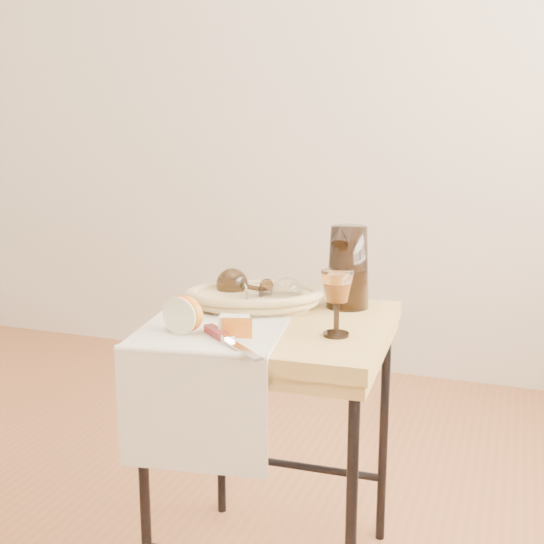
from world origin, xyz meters
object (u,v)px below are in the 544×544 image
at_px(wine_goblet, 337,303).
at_px(tea_towel, 209,332).
at_px(side_table, 275,452).
at_px(table_knife, 230,340).
at_px(apple_half, 185,314).
at_px(bread_basket, 255,300).
at_px(goblet_lying_b, 269,293).
at_px(pitcher, 348,267).
at_px(goblet_lying_a, 246,287).

bearing_deg(wine_goblet, tea_towel, -163.52).
bearing_deg(tea_towel, side_table, 46.69).
xyz_separation_m(side_table, table_knife, (-0.02, -0.22, 0.35)).
distance_m(wine_goblet, table_knife, 0.25).
bearing_deg(apple_half, side_table, 56.65).
bearing_deg(bread_basket, goblet_lying_b, -43.09).
bearing_deg(table_knife, apple_half, -159.19).
height_order(tea_towel, wine_goblet, wine_goblet).
relative_size(pitcher, table_knife, 1.07).
distance_m(tea_towel, goblet_lying_b, 0.22).
bearing_deg(apple_half, goblet_lying_b, 71.14).
bearing_deg(goblet_lying_a, bread_basket, 168.58).
relative_size(wine_goblet, apple_half, 1.62).
bearing_deg(tea_towel, apple_half, -162.21).
bearing_deg(table_knife, pitcher, 109.39).
distance_m(goblet_lying_a, wine_goblet, 0.31).
height_order(side_table, pitcher, pitcher).
xyz_separation_m(pitcher, wine_goblet, (0.03, -0.24, -0.03)).
relative_size(tea_towel, goblet_lying_b, 2.61).
bearing_deg(table_knife, bread_basket, 141.92).
relative_size(pitcher, wine_goblet, 1.68).
relative_size(side_table, goblet_lying_b, 5.51).
xyz_separation_m(bread_basket, wine_goblet, (0.25, -0.14, 0.05)).
height_order(side_table, bread_basket, bread_basket).
height_order(bread_basket, table_knife, bread_basket).
bearing_deg(side_table, wine_goblet, -22.59).
relative_size(tea_towel, wine_goblet, 2.17).
distance_m(side_table, goblet_lying_b, 0.39).
distance_m(pitcher, apple_half, 0.45).
bearing_deg(tea_towel, pitcher, 45.26).
distance_m(bread_basket, goblet_lying_b, 0.05).
height_order(tea_towel, pitcher, pitcher).
height_order(bread_basket, apple_half, apple_half).
relative_size(side_table, goblet_lying_a, 5.04).
bearing_deg(wine_goblet, goblet_lying_a, 150.10).
xyz_separation_m(bread_basket, goblet_lying_b, (0.04, -0.02, 0.03)).
bearing_deg(apple_half, pitcher, 58.55).
height_order(tea_towel, table_knife, table_knife).
relative_size(goblet_lying_b, wine_goblet, 0.83).
distance_m(goblet_lying_b, table_knife, 0.28).
distance_m(goblet_lying_b, pitcher, 0.21).
bearing_deg(wine_goblet, goblet_lying_b, 148.05).
xyz_separation_m(pitcher, table_knife, (-0.15, -0.39, -0.09)).
height_order(bread_basket, goblet_lying_a, goblet_lying_a).
distance_m(side_table, table_knife, 0.41).
relative_size(tea_towel, table_knife, 1.39).
bearing_deg(goblet_lying_a, pitcher, -144.58).
relative_size(goblet_lying_a, table_knife, 0.58).
bearing_deg(side_table, pitcher, 53.18).
distance_m(bread_basket, goblet_lying_a, 0.04).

